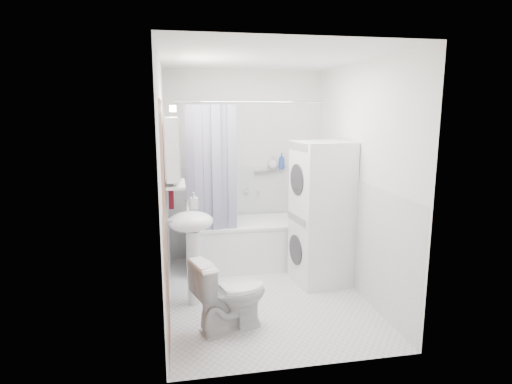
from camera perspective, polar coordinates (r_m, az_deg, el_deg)
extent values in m
plane|color=silver|center=(4.63, 1.30, -13.59)|extent=(2.60, 2.60, 0.00)
plane|color=silver|center=(5.53, -1.45, 3.47)|extent=(2.00, 0.00, 2.00)
plane|color=silver|center=(3.04, 6.51, -2.90)|extent=(2.00, 0.00, 2.00)
plane|color=silver|center=(4.18, -12.17, 0.75)|extent=(0.00, 2.60, 2.60)
plane|color=silver|center=(4.58, 13.70, 1.58)|extent=(0.00, 2.60, 2.60)
plane|color=white|center=(4.23, 1.45, 17.43)|extent=(2.60, 2.60, 0.00)
plane|color=white|center=(5.63, -1.40, -2.61)|extent=(1.98, 0.00, 1.98)
plane|color=white|center=(4.32, -11.68, -7.09)|extent=(0.00, 2.58, 2.58)
plane|color=white|center=(4.71, 13.23, -5.65)|extent=(0.00, 2.58, 2.58)
plane|color=brown|center=(3.36, -12.01, -5.22)|extent=(0.00, 2.00, 2.00)
cylinder|color=silver|center=(3.68, -11.45, -3.78)|extent=(0.04, 0.04, 0.04)
cube|color=white|center=(5.37, -1.12, -6.99)|extent=(1.46, 0.68, 0.54)
cube|color=white|center=(5.29, -1.13, -4.07)|extent=(1.48, 0.70, 0.03)
cube|color=silver|center=(5.32, -1.12, -5.26)|extent=(1.28, 0.50, 0.20)
cylinder|color=silver|center=(5.56, 0.32, 0.24)|extent=(0.04, 0.12, 0.04)
cylinder|color=silver|center=(4.82, -0.60, 11.89)|extent=(1.66, 0.02, 0.02)
cube|color=#151344|center=(4.79, -8.64, 2.78)|extent=(0.10, 0.02, 1.45)
cube|color=#151344|center=(4.80, -7.56, 2.81)|extent=(0.10, 0.02, 1.45)
cube|color=#151344|center=(4.80, -6.49, 2.85)|extent=(0.10, 0.02, 1.45)
cube|color=#151344|center=(4.81, -5.42, 2.88)|extent=(0.10, 0.02, 1.45)
cube|color=#151344|center=(4.82, -4.35, 2.91)|extent=(0.10, 0.02, 1.45)
cube|color=#151344|center=(4.83, -3.29, 2.94)|extent=(0.10, 0.02, 1.45)
ellipsoid|color=white|center=(4.21, -8.72, -3.92)|extent=(0.44, 0.37, 0.20)
cylinder|color=white|center=(4.36, -8.27, -9.96)|extent=(0.14, 0.14, 0.75)
cylinder|color=silver|center=(4.32, -9.10, -1.92)|extent=(0.03, 0.03, 0.14)
cylinder|color=silver|center=(4.27, -9.11, -1.26)|extent=(0.02, 0.10, 0.02)
cube|color=white|center=(4.23, -11.11, 5.70)|extent=(0.12, 0.50, 0.60)
cube|color=white|center=(4.23, -10.22, 5.73)|extent=(0.01, 0.47, 0.57)
cube|color=#FFEABF|center=(4.21, -11.02, 10.86)|extent=(0.06, 0.45, 0.06)
cube|color=silver|center=(4.28, -10.67, 1.04)|extent=(0.18, 0.54, 0.02)
cube|color=silver|center=(5.52, 0.85, 2.93)|extent=(0.22, 0.06, 0.02)
cube|color=#4D0F12|center=(4.50, -11.39, 3.69)|extent=(0.05, 0.37, 0.87)
cube|color=#4D0F12|center=(4.47, -11.20, 8.88)|extent=(0.03, 0.33, 0.08)
cylinder|color=silver|center=(4.47, -11.74, 9.37)|extent=(0.02, 0.04, 0.02)
cube|color=white|center=(4.89, 8.56, -7.35)|extent=(0.62, 0.62, 0.79)
cylinder|color=#2D2D33|center=(4.81, 5.32, -7.69)|extent=(0.06, 0.34, 0.34)
cube|color=gray|center=(4.71, 5.41, -3.58)|extent=(0.07, 0.50, 0.08)
cube|color=white|center=(4.70, 8.84, 1.86)|extent=(0.62, 0.62, 0.79)
cylinder|color=#2D2D33|center=(4.62, 5.50, 1.67)|extent=(0.06, 0.34, 0.34)
cube|color=gray|center=(4.57, 5.59, 6.08)|extent=(0.07, 0.50, 0.08)
imported|color=white|center=(3.87, -3.44, -13.42)|extent=(0.75, 0.56, 0.65)
imported|color=gray|center=(4.47, -8.26, -1.71)|extent=(0.08, 0.17, 0.08)
imported|color=gray|center=(4.12, -10.68, 1.34)|extent=(0.07, 0.18, 0.07)
imported|color=gray|center=(4.38, -10.70, 2.12)|extent=(0.10, 0.09, 0.10)
imported|color=gray|center=(5.54, 2.23, 3.74)|extent=(0.13, 0.17, 0.13)
imported|color=#27479D|center=(5.57, 3.43, 3.51)|extent=(0.08, 0.21, 0.08)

